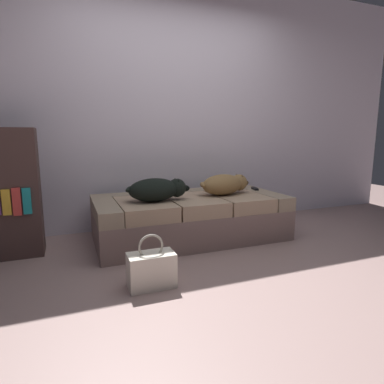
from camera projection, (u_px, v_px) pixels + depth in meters
name	position (u px, v px, depth m)	size (l,w,h in m)	color
ground_plane	(238.00, 276.00, 2.39)	(10.00, 10.00, 0.00)	gray
back_wall	(170.00, 103.00, 3.64)	(6.40, 0.10, 2.80)	silver
couch	(190.00, 217.00, 3.27)	(1.88, 0.92, 0.43)	gray
dog_dark	(158.00, 189.00, 2.97)	(0.64, 0.28, 0.22)	black
dog_tan	(225.00, 184.00, 3.30)	(0.62, 0.35, 0.21)	olive
tv_remote	(255.00, 189.00, 3.62)	(0.04, 0.15, 0.02)	black
handbag	(151.00, 269.00, 2.21)	(0.32, 0.18, 0.38)	silver
bookshelf	(4.00, 194.00, 2.71)	(0.56, 0.30, 1.10)	#44302C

